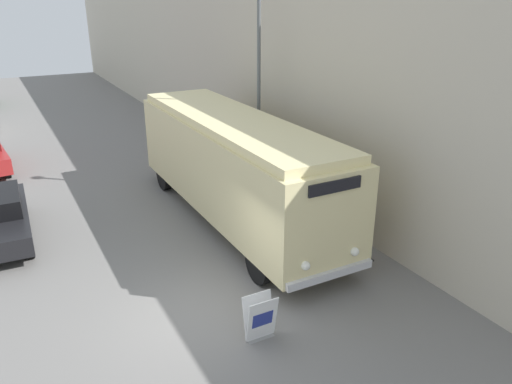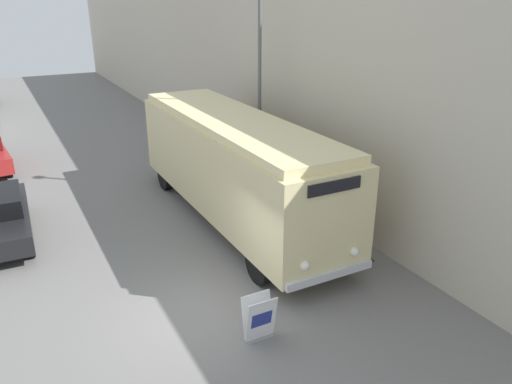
{
  "view_description": "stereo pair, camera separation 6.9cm",
  "coord_description": "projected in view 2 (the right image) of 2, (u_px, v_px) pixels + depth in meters",
  "views": [
    {
      "loc": [
        -3.38,
        -8.98,
        6.87
      ],
      "look_at": [
        2.43,
        1.81,
        1.97
      ],
      "focal_mm": 35.0,
      "sensor_mm": 36.0,
      "label": 1
    },
    {
      "loc": [
        -3.32,
        -9.01,
        6.87
      ],
      "look_at": [
        2.43,
        1.81,
        1.97
      ],
      "focal_mm": 35.0,
      "sensor_mm": 36.0,
      "label": 2
    }
  ],
  "objects": [
    {
      "name": "ground_plane",
      "position": [
        199.0,
        316.0,
        11.38
      ],
      "size": [
        80.0,
        80.0,
        0.0
      ],
      "primitive_type": "plane",
      "color": "slate"
    },
    {
      "name": "building_wall_right",
      "position": [
        237.0,
        81.0,
        20.87
      ],
      "size": [
        0.3,
        60.0,
        6.88
      ],
      "color": "beige",
      "rests_on": "ground_plane"
    },
    {
      "name": "vintage_bus",
      "position": [
        235.0,
        163.0,
        15.56
      ],
      "size": [
        2.56,
        10.34,
        3.38
      ],
      "color": "black",
      "rests_on": "ground_plane"
    },
    {
      "name": "sign_board",
      "position": [
        259.0,
        318.0,
        10.51
      ],
      "size": [
        0.68,
        0.38,
        1.01
      ],
      "color": "gray",
      "rests_on": "ground_plane"
    },
    {
      "name": "streetlamp",
      "position": [
        260.0,
        58.0,
        16.55
      ],
      "size": [
        0.36,
        0.36,
        7.7
      ],
      "color": "#595E60",
      "rests_on": "ground_plane"
    },
    {
      "name": "traffic_cone",
      "position": [
        366.0,
        250.0,
        13.66
      ],
      "size": [
        0.36,
        0.36,
        0.67
      ],
      "color": "black",
      "rests_on": "ground_plane"
    }
  ]
}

